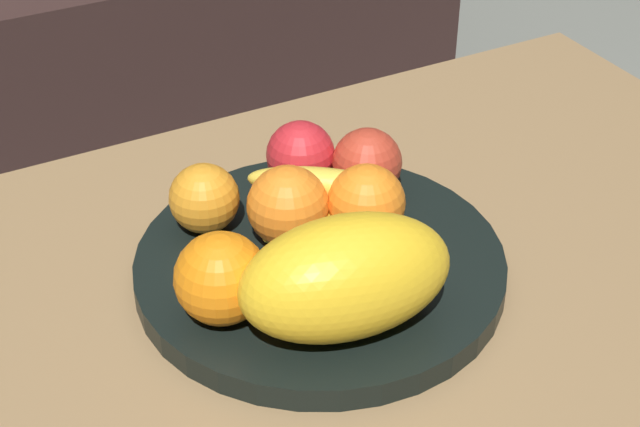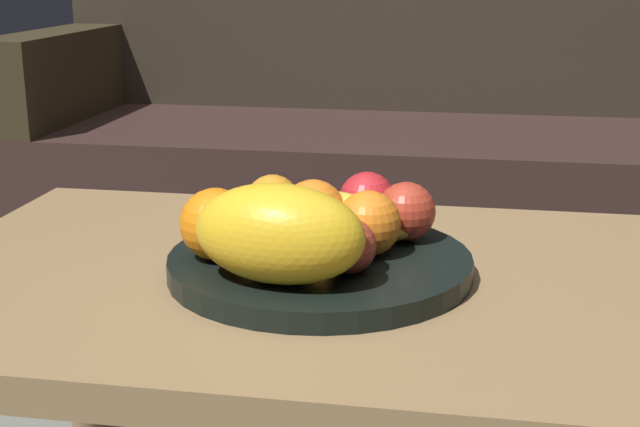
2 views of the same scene
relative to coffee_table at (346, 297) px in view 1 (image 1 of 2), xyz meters
The scene contains 11 objects.
coffee_table is the anchor object (origin of this frame).
fruit_bowl 0.07m from the coffee_table, 165.36° to the right, with size 0.36×0.36×0.03m, color black.
melon_large_front 0.18m from the coffee_table, 120.10° to the right, with size 0.19×0.11×0.11m, color yellow.
orange_front 0.13m from the coffee_table, 150.18° to the left, with size 0.08×0.08×0.08m, color orange.
orange_left 0.11m from the coffee_table, ahead, with size 0.08×0.08×0.08m, color orange.
orange_right 0.18m from the coffee_table, 143.06° to the left, with size 0.07×0.07×0.07m, color orange.
orange_back 0.19m from the coffee_table, 163.61° to the right, with size 0.08×0.08×0.08m, color orange.
apple_front 0.12m from the coffee_table, 83.95° to the right, with size 0.06×0.06×0.06m, color #B73E2B.
apple_left 0.16m from the coffee_table, 87.26° to the left, with size 0.07×0.07×0.07m, color red.
apple_right 0.14m from the coffee_table, 47.56° to the left, with size 0.07×0.07×0.07m, color #BC3A26.
banana_bunch 0.10m from the coffee_table, 100.02° to the left, with size 0.16×0.12×0.06m.
Camera 1 is at (-0.38, -0.66, 1.04)m, focal length 54.55 mm.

